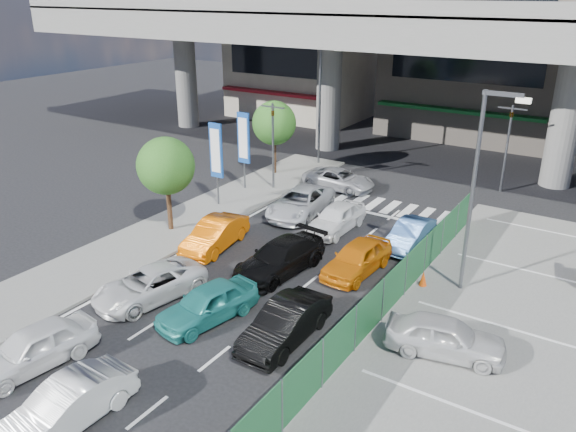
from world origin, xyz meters
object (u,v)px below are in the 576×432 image
Objects in this scene: hatch_white_back_mid at (67,406)px; signboard_far at (244,140)px; tree_near at (166,166)px; taxi_teal_mid at (208,303)px; sedan_black_mid at (280,258)px; tree_far at (274,123)px; van_white_back_left at (33,348)px; signboard_near at (216,153)px; street_lamp_left at (322,95)px; wagon_silver_front_left at (300,202)px; street_lamp_right at (479,178)px; sedan_white_mid_left at (150,284)px; hatch_black_mid_right at (285,323)px; traffic_cone at (423,278)px; kei_truck_front_right at (410,234)px; crossing_wagon_silver at (339,179)px; sedan_white_front_mid at (336,218)px; traffic_light_right at (510,127)px; parked_sedan_white at (445,336)px; traffic_light_left at (273,125)px; taxi_orange_right at (357,258)px; taxi_orange_left at (215,235)px.

signboard_far is at bearing 114.78° from hatch_white_back_mid.
tree_near is 9.10m from taxi_teal_mid.
sedan_black_mid is (-0.07, 10.77, 0.03)m from hatch_white_back_mid.
tree_far is 1.19× the size of van_white_back_left.
tree_far is 1.01× the size of sedan_black_mid.
signboard_near is 0.98× the size of tree_far.
hatch_white_back_mid is at bearing -75.80° from street_lamp_left.
street_lamp_left is 1.70× the size of signboard_near.
tree_far is at bearing 129.01° from wagon_silver_front_left.
sedan_white_mid_left is at bearing -144.14° from street_lamp_right.
tree_near is at bearing -134.66° from wagon_silver_front_left.
traffic_cone is at bearing 66.31° from hatch_black_mid_right.
street_lamp_right is 6.00m from kei_truck_front_right.
crossing_wagon_silver is at bearing 101.69° from sedan_white_mid_left.
hatch_white_back_mid is 16.02m from sedan_white_front_mid.
traffic_cone is (5.76, 6.63, -0.31)m from taxi_teal_mid.
traffic_light_right is at bearing 86.66° from taxi_teal_mid.
kei_truck_front_right is (6.45, -0.70, -0.07)m from wagon_silver_front_left.
van_white_back_left is (-10.18, -12.38, -4.08)m from street_lamp_right.
parked_sedan_white is at bearing 29.90° from taxi_teal_mid.
van_white_back_left is (3.32, -24.38, -4.08)m from street_lamp_left.
traffic_light_left reaches higher than taxi_teal_mid.
street_lamp_right reaches higher than sedan_black_mid.
tree_near is 11.44m from van_white_back_left.
taxi_teal_mid is at bearing -52.59° from signboard_near.
sedan_white_front_mid is (-3.03, 9.36, 0.00)m from hatch_black_mid_right.
wagon_silver_front_left is at bearing -36.60° from traffic_light_left.
sedan_white_front_mid is at bearing -151.87° from crossing_wagon_silver.
taxi_orange_right is at bearing 79.87° from hatch_white_back_mid.
sedan_white_mid_left is at bearing -142.28° from traffic_cone.
hatch_white_back_mid is (7.33, -15.51, -2.40)m from signboard_near.
crossing_wagon_silver is at bearing -47.95° from street_lamp_left.
van_white_back_left is 15.77m from wagon_silver_front_left.
street_lamp_right is 11.20m from wagon_silver_front_left.
wagon_silver_front_left reaches higher than kei_truck_front_right.
taxi_orange_left is 10.61m from crossing_wagon_silver.
hatch_white_back_mid is at bearing -113.27° from traffic_cone.
taxi_orange_left is at bearing -74.11° from traffic_light_left.
street_lamp_left reaches higher than tree_far.
crossing_wagon_silver is at bearing 110.91° from hatch_black_mid_right.
taxi_teal_mid is (6.90, -5.29, -2.70)m from tree_near.
tree_far is at bearing 37.94° from parked_sedan_white.
traffic_light_right is 1.05× the size of wagon_silver_front_left.
sedan_white_mid_left is at bearing -73.12° from tree_far.
sedan_black_mid is at bearing -144.57° from taxi_orange_right.
signboard_near reaches higher than traffic_cone.
crossing_wagon_silver is (4.10, 10.20, -2.78)m from tree_near.
wagon_silver_front_left is at bearing 97.33° from van_white_back_left.
hatch_black_mid_right reaches higher than taxi_teal_mid.
traffic_light_right is at bearing 30.89° from traffic_light_left.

